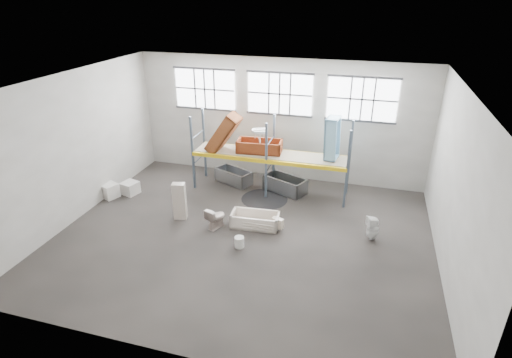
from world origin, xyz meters
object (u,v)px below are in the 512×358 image
(cistern_tall, at_px, (180,201))
(carton_near, at_px, (109,190))
(steel_tub_left, at_px, (234,176))
(bathtub_beige, at_px, (255,220))
(steel_tub_right, at_px, (285,184))
(toilet_beige, at_px, (216,217))
(toilet_white, at_px, (373,228))
(rust_tub_flat, at_px, (259,146))
(bucket, at_px, (239,242))
(blue_tub_upright, at_px, (332,138))

(cistern_tall, distance_m, carton_near, 3.49)
(cistern_tall, relative_size, steel_tub_left, 0.88)
(bathtub_beige, xyz_separation_m, steel_tub_right, (0.42, 2.88, 0.07))
(toilet_beige, distance_m, steel_tub_right, 3.72)
(toilet_white, height_order, steel_tub_right, toilet_white)
(toilet_white, bearing_deg, bathtub_beige, -110.54)
(toilet_white, height_order, steel_tub_left, toilet_white)
(rust_tub_flat, distance_m, bucket, 4.53)
(toilet_beige, xyz_separation_m, blue_tub_upright, (3.39, 3.36, 2.02))
(steel_tub_left, bearing_deg, blue_tub_upright, -2.70)
(steel_tub_right, bearing_deg, blue_tub_upright, 1.44)
(steel_tub_left, height_order, steel_tub_right, steel_tub_right)
(toilet_beige, xyz_separation_m, cistern_tall, (-1.42, 0.22, 0.30))
(toilet_white, xyz_separation_m, blue_tub_upright, (-1.74, 2.68, 1.98))
(steel_tub_right, xyz_separation_m, bucket, (-0.55, -4.22, -0.13))
(toilet_beige, height_order, bucket, toilet_beige)
(toilet_white, height_order, carton_near, toilet_white)
(steel_tub_left, xyz_separation_m, carton_near, (-4.25, -2.58, -0.01))
(cistern_tall, xyz_separation_m, toilet_white, (6.54, 0.46, -0.26))
(carton_near, bearing_deg, toilet_white, -1.66)
(steel_tub_right, bearing_deg, rust_tub_flat, -178.61)
(carton_near, bearing_deg, steel_tub_right, 19.89)
(bathtub_beige, height_order, steel_tub_right, steel_tub_right)
(toilet_beige, bearing_deg, carton_near, 10.25)
(toilet_beige, height_order, rust_tub_flat, rust_tub_flat)
(cistern_tall, distance_m, bucket, 2.83)
(toilet_beige, height_order, steel_tub_left, toilet_beige)
(toilet_white, xyz_separation_m, steel_tub_right, (-3.44, 2.64, -0.11))
(toilet_white, bearing_deg, blue_tub_upright, -171.19)
(toilet_white, xyz_separation_m, steel_tub_left, (-5.69, 2.86, -0.13))
(toilet_beige, bearing_deg, blue_tub_upright, -113.65)
(cistern_tall, relative_size, toilet_white, 1.64)
(bathtub_beige, distance_m, carton_near, 6.09)
(steel_tub_right, distance_m, blue_tub_upright, 2.70)
(toilet_beige, relative_size, bucket, 2.12)
(cistern_tall, relative_size, rust_tub_flat, 0.78)
(toilet_beige, distance_m, carton_near, 4.91)
(toilet_beige, xyz_separation_m, carton_near, (-4.81, 0.97, -0.10))
(bathtub_beige, relative_size, rust_tub_flat, 0.94)
(steel_tub_left, relative_size, steel_tub_right, 0.92)
(bucket, bearing_deg, blue_tub_upright, 62.08)
(cistern_tall, distance_m, steel_tub_right, 4.40)
(toilet_white, distance_m, rust_tub_flat, 5.39)
(steel_tub_right, height_order, carton_near, steel_tub_right)
(toilet_beige, height_order, steel_tub_right, toilet_beige)
(steel_tub_left, distance_m, bucket, 4.76)
(cistern_tall, xyz_separation_m, bucket, (2.55, -1.13, -0.50))
(blue_tub_upright, height_order, carton_near, blue_tub_upright)
(bathtub_beige, bearing_deg, steel_tub_right, 77.33)
(cistern_tall, relative_size, carton_near, 2.12)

